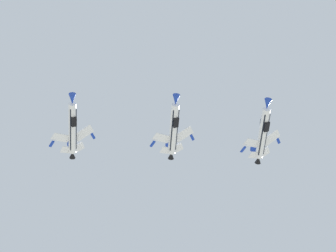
{
  "coord_description": "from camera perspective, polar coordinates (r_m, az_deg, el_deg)",
  "views": [
    {
      "loc": [
        2.1,
        1.59,
        1.55
      ],
      "look_at": [
        7.14,
        73.31,
        125.4
      ],
      "focal_mm": 70.63,
      "sensor_mm": 36.0,
      "label": 1
    }
  ],
  "objects": [
    {
      "name": "fighter_jet_lead",
      "position": [
        142.91,
        8.18,
        -0.54
      ],
      "size": [
        9.49,
        15.9,
        5.39
      ],
      "rotation": [
        0.0,
        0.51,
        3.14
      ],
      "color": "white"
    },
    {
      "name": "fighter_jet_left_wing",
      "position": [
        142.2,
        0.48,
        -0.17
      ],
      "size": [
        9.91,
        15.9,
        5.08
      ],
      "rotation": [
        0.0,
        0.41,
        3.14
      ],
      "color": "white"
    },
    {
      "name": "fighter_jet_right_wing",
      "position": [
        142.96,
        -8.25,
        -0.1
      ],
      "size": [
        9.64,
        15.9,
        5.29
      ],
      "rotation": [
        0.0,
        0.48,
        3.14
      ],
      "color": "white"
    }
  ]
}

